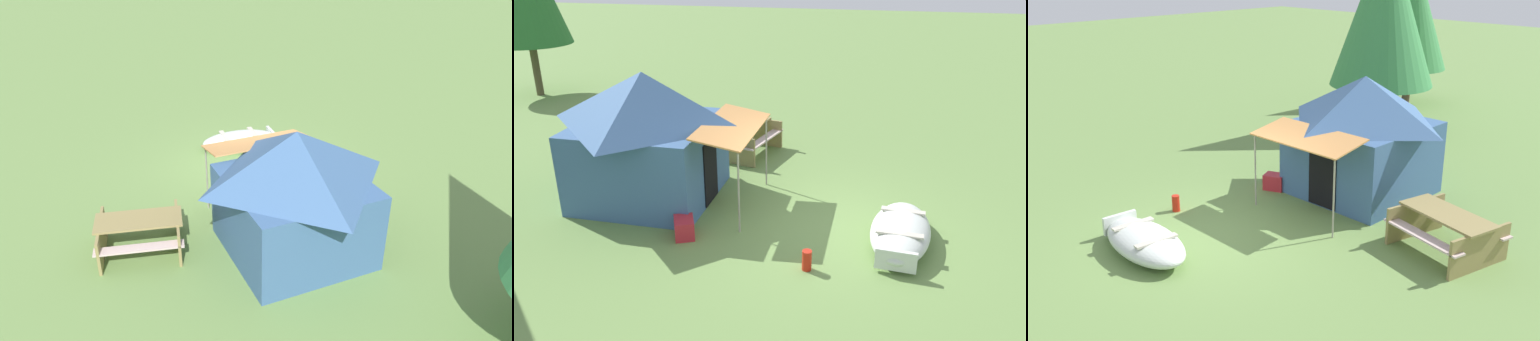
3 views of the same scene
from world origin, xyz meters
The scene contains 6 objects.
ground_plane centered at (0.00, 0.00, 0.00)m, with size 80.00×80.00×0.00m, color #678947.
beached_rowboat centered at (-0.35, -1.42, 0.25)m, with size 2.30×1.20×0.48m.
canvas_cabin_tent centered at (0.47, 3.80, 1.40)m, with size 2.89×3.83×2.70m.
picnic_table centered at (3.42, 2.60, 0.49)m, with size 2.04×1.80×0.77m.
cooler_box centered at (-1.02, 2.46, 0.18)m, with size 0.47×0.35×0.36m, color #B4242F.
fuel_can centered at (-1.56, 0.07, 0.18)m, with size 0.16×0.16×0.36m, color red.
Camera 1 is at (4.57, 11.54, 6.40)m, focal length 35.27 mm.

